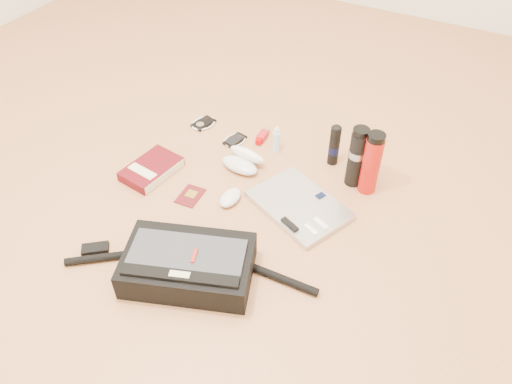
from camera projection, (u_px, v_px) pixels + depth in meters
ground at (234, 220)px, 1.78m from camera, size 4.00×4.00×0.00m
messenger_bag at (188, 265)px, 1.57m from camera, size 0.79×0.37×0.11m
laptop at (299, 206)px, 1.82m from camera, size 0.41×0.36×0.03m
book at (152, 169)px, 1.96m from camera, size 0.18×0.24×0.04m
passport at (190, 196)px, 1.87m from camera, size 0.09×0.12×0.01m
mouse at (230, 198)px, 1.84m from camera, size 0.07×0.11×0.04m
sunglasses_case at (243, 160)px, 1.98m from camera, size 0.18×0.15×0.09m
ipod at (203, 123)px, 2.21m from camera, size 0.11×0.11×0.01m
phone at (235, 140)px, 2.12m from camera, size 0.09×0.11×0.01m
inhaler at (263, 136)px, 2.13m from camera, size 0.04×0.11×0.03m
spray_bottle at (276, 141)px, 2.04m from camera, size 0.04×0.04×0.12m
aerosol_can at (334, 145)px, 1.96m from camera, size 0.06×0.06×0.18m
thermos_black at (357, 157)px, 1.85m from camera, size 0.07×0.07×0.25m
thermos_red at (371, 163)px, 1.81m from camera, size 0.08×0.08×0.26m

